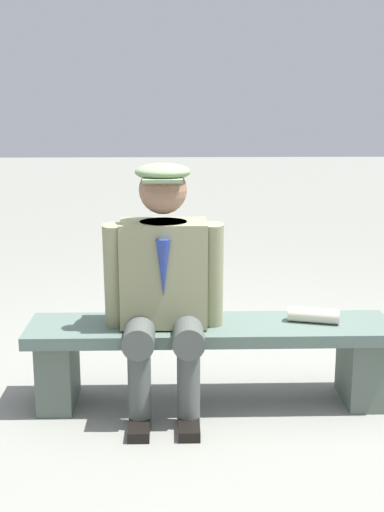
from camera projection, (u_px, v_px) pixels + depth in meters
ground_plane at (210, 402)px, 3.51m from camera, size 30.00×30.00×0.00m
bench at (210, 349)px, 3.45m from camera, size 1.83×0.40×0.42m
seated_man at (164, 280)px, 3.30m from camera, size 0.59×0.57×1.23m
rolled_magazine at (314, 315)px, 3.43m from camera, size 0.26×0.14×0.08m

